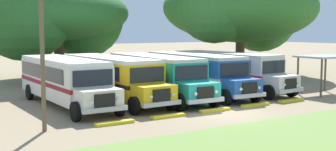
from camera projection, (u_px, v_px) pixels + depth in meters
name	position (u px, v px, depth m)	size (l,w,h in m)	color
ground_plane	(223.00, 114.00, 24.03)	(220.00, 220.00, 0.00)	#937F60
parked_bus_slot_0	(65.00, 79.00, 26.53)	(2.72, 10.84, 2.82)	silver
parked_bus_slot_1	(111.00, 76.00, 28.11)	(2.98, 10.88, 2.82)	yellow
parked_bus_slot_2	(156.00, 74.00, 29.41)	(3.12, 10.90, 2.82)	teal
parked_bus_slot_3	(196.00, 72.00, 31.26)	(3.08, 10.89, 2.82)	#23519E
parked_bus_slot_4	(228.00, 69.00, 33.06)	(3.30, 10.93, 2.82)	silver
curb_wheelstop_0	(115.00, 123.00, 21.28)	(2.00, 0.36, 0.15)	yellow
curb_wheelstop_1	(168.00, 116.00, 22.94)	(2.00, 0.36, 0.15)	yellow
curb_wheelstop_2	(215.00, 110.00, 24.61)	(2.00, 0.36, 0.15)	yellow
curb_wheelstop_3	(255.00, 105.00, 26.28)	(2.00, 0.36, 0.15)	yellow
curb_wheelstop_4	(291.00, 101.00, 27.95)	(2.00, 0.36, 0.15)	yellow
broad_shade_tree	(53.00, 12.00, 39.67)	(13.92, 12.92, 10.70)	brown
secondary_tree	(237.00, 7.00, 43.75)	(16.39, 14.80, 11.54)	brown
utility_pole	(42.00, 51.00, 19.48)	(1.80, 0.20, 6.77)	brown
waiting_shelter	(324.00, 59.00, 31.08)	(3.60, 2.60, 2.72)	brown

